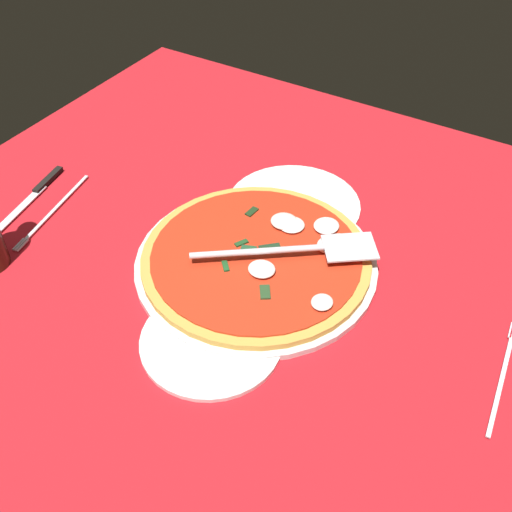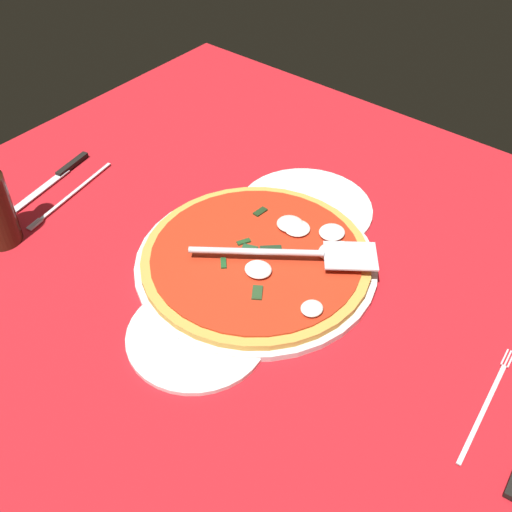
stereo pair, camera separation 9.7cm
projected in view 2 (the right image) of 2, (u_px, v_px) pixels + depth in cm
name	position (u px, v px, depth cm)	size (l,w,h in cm)	color
ground_plane	(230.00, 259.00, 100.48)	(113.49, 113.49, 0.80)	red
checker_pattern	(230.00, 257.00, 100.17)	(113.49, 113.49, 0.10)	silver
pizza_pan	(256.00, 264.00, 98.02)	(38.10, 38.10, 1.34)	silver
dinner_plate_left	(305.00, 209.00, 108.37)	(23.35, 23.35, 1.00)	white
dinner_plate_right	(197.00, 336.00, 87.53)	(20.05, 20.05, 1.00)	white
pizza	(259.00, 257.00, 97.12)	(36.01, 36.01, 2.57)	gold
pizza_server	(296.00, 253.00, 94.51)	(20.01, 25.16, 1.00)	silver
place_setting_near	(65.00, 186.00, 113.50)	(21.70, 15.97, 1.40)	silver
place_setting_far	(507.00, 427.00, 77.01)	(21.08, 15.19, 1.40)	white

